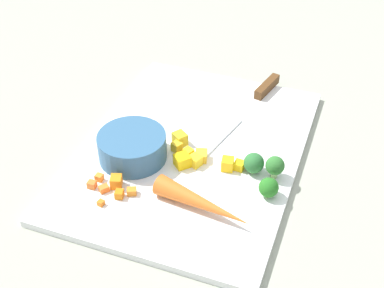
{
  "coord_description": "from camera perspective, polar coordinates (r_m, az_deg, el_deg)",
  "views": [
    {
      "loc": [
        0.63,
        0.23,
        0.57
      ],
      "look_at": [
        0.0,
        0.0,
        0.02
      ],
      "focal_mm": 49.62,
      "sensor_mm": 36.0,
      "label": 1
    }
  ],
  "objects": [
    {
      "name": "ground_plane",
      "position": [
        0.88,
        0.0,
        -1.12
      ],
      "size": [
        4.0,
        4.0,
        0.0
      ],
      "primitive_type": "plane",
      "color": "#979C8A"
    },
    {
      "name": "cutting_board",
      "position": [
        0.88,
        0.0,
        -0.81
      ],
      "size": [
        0.47,
        0.34,
        0.01
      ],
      "primitive_type": "cube",
      "color": "white",
      "rests_on": "ground_plane"
    },
    {
      "name": "prep_bowl",
      "position": [
        0.85,
        -6.44,
        -0.3
      ],
      "size": [
        0.11,
        0.11,
        0.04
      ],
      "primitive_type": "cylinder",
      "color": "#325F85",
      "rests_on": "cutting_board"
    },
    {
      "name": "chef_knife",
      "position": [
        0.98,
        6.52,
        4.53
      ],
      "size": [
        0.29,
        0.09,
        0.02
      ],
      "rotation": [
        0.0,
        0.0,
        6.05
      ],
      "color": "silver",
      "rests_on": "cutting_board"
    },
    {
      "name": "whole_carrot",
      "position": [
        0.76,
        1.13,
        -6.42
      ],
      "size": [
        0.06,
        0.15,
        0.03
      ],
      "primitive_type": "cone",
      "rotation": [
        1.57,
        0.0,
        2.94
      ],
      "color": "orange",
      "rests_on": "cutting_board"
    },
    {
      "name": "carrot_dice_0",
      "position": [
        0.81,
        -8.15,
        -4.03
      ],
      "size": [
        0.02,
        0.02,
        0.02
      ],
      "primitive_type": "cube",
      "rotation": [
        0.0,
        0.0,
        0.32
      ],
      "color": "orange",
      "rests_on": "cutting_board"
    },
    {
      "name": "carrot_dice_1",
      "position": [
        0.81,
        -10.7,
        -4.3
      ],
      "size": [
        0.01,
        0.01,
        0.01
      ],
      "primitive_type": "cube",
      "rotation": [
        0.0,
        0.0,
        0.06
      ],
      "color": "orange",
      "rests_on": "cutting_board"
    },
    {
      "name": "carrot_dice_2",
      "position": [
        0.8,
        -9.45,
        -4.75
      ],
      "size": [
        0.02,
        0.02,
        0.01
      ],
      "primitive_type": "cube",
      "rotation": [
        0.0,
        0.0,
        0.89
      ],
      "color": "orange",
      "rests_on": "cutting_board"
    },
    {
      "name": "carrot_dice_3",
      "position": [
        0.79,
        -9.76,
        -6.26
      ],
      "size": [
        0.01,
        0.01,
        0.01
      ],
      "primitive_type": "cube",
      "rotation": [
        0.0,
        0.0,
        2.92
      ],
      "color": "orange",
      "rests_on": "cutting_board"
    },
    {
      "name": "carrot_dice_4",
      "position": [
        0.79,
        -7.82,
        -5.36
      ],
      "size": [
        0.02,
        0.01,
        0.01
      ],
      "primitive_type": "cube",
      "rotation": [
        0.0,
        0.0,
        1.77
      ],
      "color": "orange",
      "rests_on": "cutting_board"
    },
    {
      "name": "carrot_dice_5",
      "position": [
        0.82,
        -9.94,
        -3.57
      ],
      "size": [
        0.01,
        0.01,
        0.01
      ],
      "primitive_type": "cube",
      "rotation": [
        0.0,
        0.0,
        1.5
      ],
      "color": "orange",
      "rests_on": "cutting_board"
    },
    {
      "name": "carrot_dice_6",
      "position": [
        0.79,
        -6.5,
        -5.1
      ],
      "size": [
        0.02,
        0.02,
        0.01
      ],
      "primitive_type": "cube",
      "rotation": [
        0.0,
        0.0,
        0.42
      ],
      "color": "orange",
      "rests_on": "cutting_board"
    },
    {
      "name": "pepper_dice_0",
      "position": [
        0.84,
        0.34,
        -1.8
      ],
      "size": [
        0.02,
        0.02,
        0.02
      ],
      "primitive_type": "cube",
      "rotation": [
        0.0,
        0.0,
        1.17
      ],
      "color": "yellow",
      "rests_on": "cutting_board"
    },
    {
      "name": "pepper_dice_1",
      "position": [
        0.86,
        -0.39,
        -0.89
      ],
      "size": [
        0.02,
        0.02,
        0.01
      ],
      "primitive_type": "cube",
      "rotation": [
        0.0,
        0.0,
        1.13
      ],
      "color": "yellow",
      "rests_on": "cutting_board"
    },
    {
      "name": "pepper_dice_2",
      "position": [
        0.85,
        0.99,
        -1.28
      ],
      "size": [
        0.03,
        0.02,
        0.02
      ],
      "primitive_type": "cube",
      "rotation": [
        0.0,
        0.0,
        0.26
      ],
      "color": "yellow",
      "rests_on": "cutting_board"
    },
    {
      "name": "pepper_dice_3",
      "position": [
        0.83,
        3.84,
        -2.16
      ],
      "size": [
        0.02,
        0.02,
        0.02
      ],
      "primitive_type": "cube",
      "rotation": [
        0.0,
        0.0,
        1.74
      ],
      "color": "yellow",
      "rests_on": "cutting_board"
    },
    {
      "name": "pepper_dice_4",
      "position": [
        0.83,
        -0.81,
        -1.87
      ],
      "size": [
        0.03,
        0.03,
        0.02
      ],
      "primitive_type": "cube",
      "rotation": [
        0.0,
        0.0,
        2.39
      ],
      "color": "yellow",
      "rests_on": "cutting_board"
    },
    {
      "name": "pepper_dice_5",
      "position": [
        0.86,
        -1.64,
        -0.32
      ],
      "size": [
        0.02,
        0.02,
        0.02
      ],
      "primitive_type": "cube",
      "rotation": [
        0.0,
        0.0,
        2.67
      ],
      "color": "yellow",
      "rests_on": "cutting_board"
    },
    {
      "name": "pepper_dice_6",
      "position": [
        0.88,
        -1.31,
        0.57
      ],
      "size": [
        0.03,
        0.03,
        0.02
      ],
      "primitive_type": "cube",
      "rotation": [
        0.0,
        0.0,
        2.53
      ],
      "color": "yellow",
      "rests_on": "cutting_board"
    },
    {
      "name": "pepper_dice_7",
      "position": [
        0.83,
        5.1,
        -2.31
      ],
      "size": [
        0.02,
        0.02,
        0.01
      ],
      "primitive_type": "cube",
      "rotation": [
        0.0,
        0.0,
        3.08
      ],
      "color": "yellow",
      "rests_on": "cutting_board"
    },
    {
      "name": "broccoli_floret_0",
      "position": [
        0.82,
        6.66,
        -2.06
      ],
      "size": [
        0.03,
        0.03,
        0.03
      ],
      "color": "#91BD6D",
      "rests_on": "cutting_board"
    },
    {
      "name": "broccoli_floret_1",
      "position": [
        0.81,
        8.91,
        -2.35
      ],
      "size": [
        0.03,
        0.03,
        0.04
      ],
      "color": "#87AB67",
      "rests_on": "cutting_board"
    },
    {
      "name": "broccoli_floret_2",
      "position": [
        0.79,
        8.24,
        -4.67
      ],
      "size": [
        0.03,
        0.03,
        0.03
      ],
      "color": "#8FB969",
      "rests_on": "cutting_board"
    }
  ]
}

